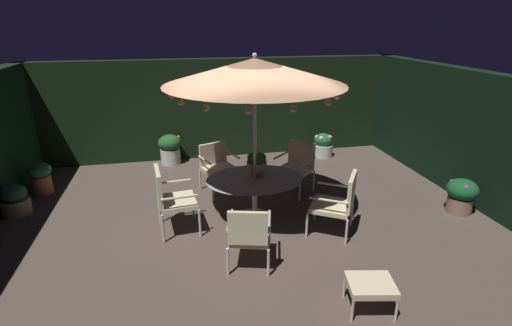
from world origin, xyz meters
The scene contains 17 objects.
ground_plane centered at (0.00, 0.00, -0.01)m, with size 8.64×6.57×0.02m, color brown.
hedge_backdrop_rear centered at (0.00, 3.14, 1.15)m, with size 8.64×0.30×2.31m, color black.
hedge_backdrop_right centered at (4.17, 0.00, 1.15)m, with size 0.30×6.57×2.31m, color black.
patio_dining_table centered at (0.14, -0.19, 0.59)m, with size 1.59×1.27×0.72m.
patio_umbrella centered at (0.14, -0.19, 2.42)m, with size 2.73×2.73×2.69m.
centerpiece_planter centered at (0.20, -0.07, 0.97)m, with size 0.33×0.33×0.43m.
patio_chair_north centered at (1.16, 0.72, 0.55)m, with size 0.82×0.83×0.96m.
patio_chair_northeast centered at (-0.33, 1.08, 0.54)m, with size 0.78×0.75×0.91m.
patio_chair_east centered at (-1.21, -0.33, 0.61)m, with size 0.65×0.71×1.05m.
patio_chair_southeast centered at (-0.21, -1.50, 0.53)m, with size 0.70×0.76×0.93m.
patio_chair_south centered at (1.30, -0.92, 0.55)m, with size 0.86×0.85×0.99m.
ottoman_footrest centered at (0.98, -2.58, 0.32)m, with size 0.59×0.53×0.37m.
potted_plant_left_near centered at (-1.23, 2.75, 0.37)m, with size 0.52×0.52×0.68m.
potted_plant_right_far centered at (-3.82, 0.78, 0.26)m, with size 0.46×0.46×0.54m.
potted_plant_left_far centered at (3.65, -0.72, 0.33)m, with size 0.51×0.51×0.60m.
potted_plant_front_corner centered at (2.39, 2.48, 0.28)m, with size 0.47×0.47×0.57m.
potted_plant_back_center centered at (-3.63, 1.58, 0.35)m, with size 0.42×0.42×0.63m.
Camera 1 is at (-1.01, -5.74, 3.14)m, focal length 26.63 mm.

